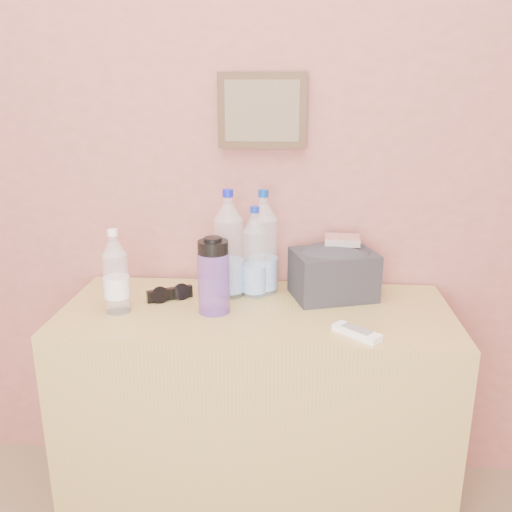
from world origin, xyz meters
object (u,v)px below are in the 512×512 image
(pet_large_b, at_px, (263,248))
(toiletry_bag, at_px, (333,271))
(pet_large_a, at_px, (229,250))
(sunglasses, at_px, (170,294))
(dresser, at_px, (256,413))
(nalgene_bottle, at_px, (214,276))
(pet_small, at_px, (116,276))
(pet_large_c, at_px, (255,257))
(ac_remote, at_px, (357,333))
(foil_packet, at_px, (342,240))

(pet_large_b, relative_size, toiletry_bag, 1.35)
(pet_large_a, distance_m, pet_large_b, 0.12)
(sunglasses, bearing_deg, pet_large_b, -10.57)
(pet_large_a, bearing_deg, toiletry_bag, 1.73)
(dresser, height_order, nalgene_bottle, nalgene_bottle)
(pet_large_a, distance_m, nalgene_bottle, 0.16)
(pet_small, xyz_separation_m, sunglasses, (0.14, 0.11, -0.10))
(pet_large_c, distance_m, pet_small, 0.46)
(pet_large_a, height_order, pet_small, pet_large_a)
(pet_large_c, bearing_deg, pet_large_b, 49.41)
(sunglasses, relative_size, ac_remote, 1.06)
(pet_small, relative_size, nalgene_bottle, 1.10)
(nalgene_bottle, distance_m, ac_remote, 0.47)
(nalgene_bottle, bearing_deg, pet_large_a, 79.19)
(nalgene_bottle, height_order, foil_packet, nalgene_bottle)
(dresser, relative_size, pet_small, 4.66)
(pet_large_c, bearing_deg, pet_large_a, -174.29)
(dresser, bearing_deg, toiletry_bag, 26.10)
(pet_large_c, xyz_separation_m, ac_remote, (0.32, -0.30, -0.13))
(pet_large_b, height_order, sunglasses, pet_large_b)
(sunglasses, height_order, toiletry_bag, toiletry_bag)
(pet_small, bearing_deg, sunglasses, 38.44)
(pet_large_a, height_order, pet_large_c, pet_large_a)
(pet_large_b, distance_m, nalgene_bottle, 0.24)
(nalgene_bottle, bearing_deg, pet_small, -176.05)
(pet_small, bearing_deg, foil_packet, 16.47)
(sunglasses, xyz_separation_m, foil_packet, (0.58, 0.10, 0.17))
(pet_large_c, height_order, nalgene_bottle, pet_large_c)
(foil_packet, bearing_deg, pet_large_a, -174.04)
(dresser, relative_size, nalgene_bottle, 5.13)
(foil_packet, bearing_deg, dresser, -151.33)
(dresser, distance_m, pet_large_a, 0.58)
(pet_large_a, bearing_deg, pet_small, -152.83)
(pet_large_b, bearing_deg, pet_large_a, -160.79)
(pet_small, distance_m, toiletry_bag, 0.72)
(pet_large_a, xyz_separation_m, nalgene_bottle, (-0.03, -0.15, -0.04))
(pet_large_b, distance_m, pet_small, 0.50)
(pet_large_b, bearing_deg, dresser, -94.45)
(pet_large_c, xyz_separation_m, pet_small, (-0.42, -0.18, -0.02))
(nalgene_bottle, xyz_separation_m, sunglasses, (-0.17, 0.09, -0.10))
(dresser, bearing_deg, pet_small, -172.31)
(pet_large_c, relative_size, toiletry_bag, 1.16)
(ac_remote, relative_size, foil_packet, 1.27)
(dresser, relative_size, foil_packet, 10.87)
(pet_large_a, distance_m, pet_large_c, 0.09)
(dresser, distance_m, sunglasses, 0.51)
(ac_remote, distance_m, foil_packet, 0.38)
(pet_small, xyz_separation_m, ac_remote, (0.74, -0.12, -0.11))
(pet_small, relative_size, foil_packet, 2.33)
(pet_large_a, distance_m, sunglasses, 0.25)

